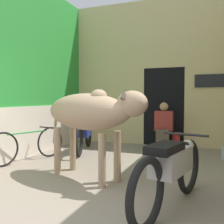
# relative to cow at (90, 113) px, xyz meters

# --- Properties ---
(ground_plane) EXTENTS (30.00, 30.00, 0.00)m
(ground_plane) POSITION_rel_cow_xyz_m (0.21, -1.39, -1.04)
(ground_plane) COLOR gray
(wall_left_shopfront) EXTENTS (0.25, 4.72, 3.90)m
(wall_left_shopfront) POSITION_rel_cow_xyz_m (-2.04, 0.96, 0.85)
(wall_left_shopfront) COLOR green
(wall_left_shopfront) RESTS_ON ground_plane
(wall_back_with_doorway) EXTENTS (4.34, 0.93, 3.90)m
(wall_back_with_doorway) POSITION_rel_cow_xyz_m (0.34, 3.57, 0.60)
(wall_back_with_doorway) COLOR #D1BC84
(wall_back_with_doorway) RESTS_ON ground_plane
(cow) EXTENTS (2.02, 1.15, 1.41)m
(cow) POSITION_rel_cow_xyz_m (0.00, 0.00, 0.00)
(cow) COLOR tan
(cow) RESTS_ON ground_plane
(motorcycle_near) EXTENTS (0.67, 1.91, 0.82)m
(motorcycle_near) POSITION_rel_cow_xyz_m (1.35, -0.67, -0.57)
(motorcycle_near) COLOR black
(motorcycle_near) RESTS_ON ground_plane
(motorcycle_far) EXTENTS (0.73, 1.85, 0.78)m
(motorcycle_far) POSITION_rel_cow_xyz_m (-1.07, 1.90, -0.60)
(motorcycle_far) COLOR black
(motorcycle_far) RESTS_ON ground_plane
(bicycle) EXTENTS (0.64, 1.66, 0.66)m
(bicycle) POSITION_rel_cow_xyz_m (-1.65, 0.60, -0.70)
(bicycle) COLOR black
(bicycle) RESTS_ON ground_plane
(shopkeeper_seated) EXTENTS (0.44, 0.34, 1.17)m
(shopkeeper_seated) POSITION_rel_cow_xyz_m (0.66, 2.84, -0.43)
(shopkeeper_seated) COLOR brown
(shopkeeper_seated) RESTS_ON ground_plane
(plastic_stool) EXTENTS (0.29, 0.29, 0.40)m
(plastic_stool) POSITION_rel_cow_xyz_m (0.95, 3.00, -0.82)
(plastic_stool) COLOR red
(plastic_stool) RESTS_ON ground_plane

